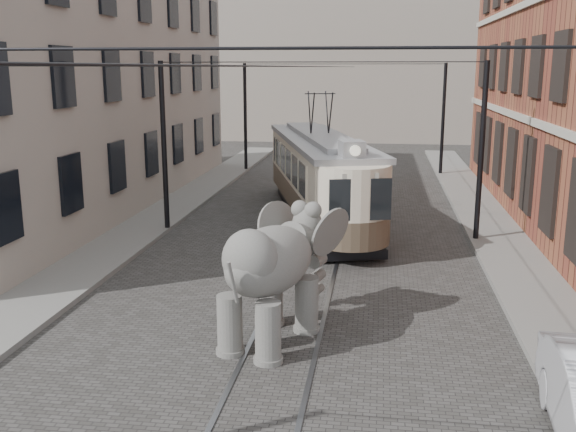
# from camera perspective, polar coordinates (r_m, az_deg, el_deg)

# --- Properties ---
(ground) EXTENTS (120.00, 120.00, 0.00)m
(ground) POSITION_cam_1_polar(r_m,az_deg,el_deg) (17.10, 1.19, -6.90)
(ground) COLOR #43403E
(tram_rails) EXTENTS (1.54, 80.00, 0.02)m
(tram_rails) POSITION_cam_1_polar(r_m,az_deg,el_deg) (17.09, 1.19, -6.86)
(tram_rails) COLOR slate
(tram_rails) RESTS_ON ground
(sidewalk_right) EXTENTS (2.00, 60.00, 0.15)m
(sidewalk_right) POSITION_cam_1_polar(r_m,az_deg,el_deg) (17.45, 21.31, -7.14)
(sidewalk_right) COLOR slate
(sidewalk_right) RESTS_ON ground
(sidewalk_left) EXTENTS (2.00, 60.00, 0.15)m
(sidewalk_left) POSITION_cam_1_polar(r_m,az_deg,el_deg) (18.93, -18.83, -5.38)
(sidewalk_left) COLOR slate
(sidewalk_left) RESTS_ON ground
(stucco_building) EXTENTS (7.00, 24.00, 10.00)m
(stucco_building) POSITION_cam_1_polar(r_m,az_deg,el_deg) (29.02, -18.69, 10.67)
(stucco_building) COLOR #9F9184
(stucco_building) RESTS_ON ground
(distant_block) EXTENTS (28.00, 10.00, 14.00)m
(distant_block) POSITION_cam_1_polar(r_m,az_deg,el_deg) (56.02, 6.30, 14.05)
(distant_block) COLOR #9F9184
(distant_block) RESTS_ON ground
(catenary) EXTENTS (11.00, 30.20, 6.00)m
(catenary) POSITION_cam_1_polar(r_m,az_deg,el_deg) (21.26, 2.32, 5.35)
(catenary) COLOR black
(catenary) RESTS_ON ground
(tram) EXTENTS (5.70, 12.47, 4.86)m
(tram) POSITION_cam_1_polar(r_m,az_deg,el_deg) (25.12, 2.77, 5.19)
(tram) COLOR beige
(tram) RESTS_ON ground
(elephant) EXTENTS (3.89, 5.16, 2.80)m
(elephant) POSITION_cam_1_polar(r_m,az_deg,el_deg) (13.84, -1.62, -5.58)
(elephant) COLOR #5C5A55
(elephant) RESTS_ON ground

